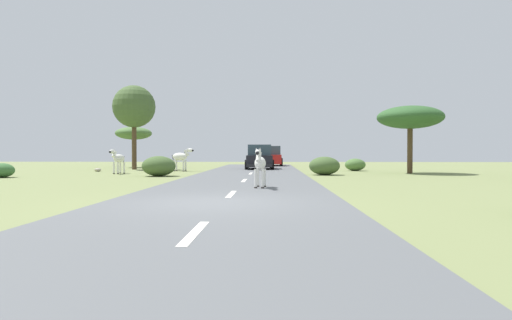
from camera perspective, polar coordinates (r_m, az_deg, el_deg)
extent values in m
plane|color=olive|center=(10.69, -5.37, -5.77)|extent=(90.00, 90.00, 0.00)
cube|color=#56595B|center=(10.66, -4.24, -5.65)|extent=(6.00, 64.00, 0.05)
cube|color=silver|center=(6.73, -8.00, -9.37)|extent=(0.16, 2.00, 0.01)
cube|color=silver|center=(12.63, -3.26, -4.47)|extent=(0.16, 2.00, 0.01)
cube|color=silver|center=(18.60, -1.56, -2.69)|extent=(0.16, 2.00, 0.01)
cube|color=silver|center=(24.58, -0.69, -1.78)|extent=(0.16, 2.00, 0.01)
cube|color=silver|center=(30.57, -0.16, -1.22)|extent=(0.16, 2.00, 0.01)
cube|color=silver|center=(36.56, 0.19, -0.85)|extent=(0.16, 2.00, 0.01)
ellipsoid|color=silver|center=(14.94, 0.56, -0.43)|extent=(0.46, 0.97, 0.45)
cylinder|color=silver|center=(14.67, -0.05, -2.45)|extent=(0.10, 0.10, 0.64)
cylinder|color=#28231E|center=(14.69, -0.05, -3.62)|extent=(0.12, 0.12, 0.04)
cylinder|color=silver|center=(14.64, 0.88, -2.46)|extent=(0.10, 0.10, 0.64)
cylinder|color=#28231E|center=(14.66, 0.88, -3.63)|extent=(0.12, 0.12, 0.04)
cylinder|color=silver|center=(15.28, 0.24, -2.31)|extent=(0.10, 0.10, 0.64)
cylinder|color=#28231E|center=(15.30, 0.24, -3.43)|extent=(0.12, 0.12, 0.04)
cylinder|color=silver|center=(15.25, 1.13, -2.32)|extent=(0.10, 0.10, 0.64)
cylinder|color=#28231E|center=(15.27, 1.13, -3.44)|extent=(0.12, 0.12, 0.04)
cylinder|color=silver|center=(14.48, 0.35, 0.43)|extent=(0.20, 0.35, 0.38)
cube|color=black|center=(14.48, 0.35, 0.73)|extent=(0.06, 0.31, 0.26)
ellipsoid|color=silver|center=(14.26, 0.25, 0.98)|extent=(0.21, 0.42, 0.21)
ellipsoid|color=black|center=(14.10, 0.17, 0.92)|extent=(0.13, 0.15, 0.12)
cone|color=silver|center=(14.37, 0.06, 1.39)|extent=(0.08, 0.08, 0.12)
cone|color=silver|center=(14.36, 0.53, 1.39)|extent=(0.08, 0.08, 0.12)
cylinder|color=black|center=(15.41, 0.75, -0.70)|extent=(0.05, 0.14, 0.38)
ellipsoid|color=silver|center=(26.61, -17.47, 0.20)|extent=(0.62, 1.08, 0.48)
cylinder|color=silver|center=(26.41, -18.08, -1.00)|extent=(0.12, 0.12, 0.69)
cylinder|color=#28231E|center=(26.42, -18.08, -1.70)|extent=(0.14, 0.14, 0.05)
cylinder|color=silver|center=(26.27, -17.61, -1.01)|extent=(0.12, 0.12, 0.69)
cylinder|color=#28231E|center=(26.29, -17.61, -1.71)|extent=(0.14, 0.14, 0.05)
cylinder|color=silver|center=(26.97, -17.32, -0.95)|extent=(0.12, 0.12, 0.69)
cylinder|color=#28231E|center=(26.98, -17.32, -1.64)|extent=(0.14, 0.14, 0.05)
cylinder|color=silver|center=(26.83, -16.86, -0.96)|extent=(0.12, 0.12, 0.69)
cylinder|color=#28231E|center=(26.85, -16.85, -1.65)|extent=(0.14, 0.14, 0.05)
cylinder|color=silver|center=(26.20, -18.04, 0.72)|extent=(0.26, 0.39, 0.41)
cube|color=black|center=(26.20, -18.04, 0.91)|extent=(0.11, 0.33, 0.28)
ellipsoid|color=silver|center=(26.00, -18.32, 1.05)|extent=(0.28, 0.47, 0.22)
ellipsoid|color=black|center=(25.85, -18.54, 1.02)|extent=(0.16, 0.18, 0.13)
cone|color=silver|center=(26.12, -18.31, 1.29)|extent=(0.10, 0.10, 0.13)
cone|color=silver|center=(26.05, -18.08, 1.30)|extent=(0.10, 0.10, 0.13)
cylinder|color=black|center=(27.04, -16.90, 0.02)|extent=(0.07, 0.15, 0.41)
ellipsoid|color=silver|center=(29.10, -9.92, 0.43)|extent=(1.17, 0.79, 0.51)
cylinder|color=silver|center=(28.81, -9.47, -0.74)|extent=(0.14, 0.14, 0.74)
cylinder|color=#28231E|center=(28.82, -9.47, -1.43)|extent=(0.16, 0.16, 0.05)
cylinder|color=silver|center=(29.04, -9.18, -0.73)|extent=(0.14, 0.14, 0.74)
cylinder|color=#28231E|center=(29.05, -9.18, -1.41)|extent=(0.16, 0.16, 0.05)
cylinder|color=silver|center=(29.19, -10.66, -0.72)|extent=(0.14, 0.14, 0.74)
cylinder|color=#28231E|center=(29.20, -10.65, -1.40)|extent=(0.16, 0.16, 0.05)
cylinder|color=silver|center=(29.42, -10.36, -0.71)|extent=(0.14, 0.14, 0.74)
cylinder|color=#28231E|center=(29.44, -10.36, -1.38)|extent=(0.16, 0.16, 0.05)
cylinder|color=silver|center=(28.82, -9.05, 0.96)|extent=(0.43, 0.32, 0.44)
cube|color=black|center=(28.82, -9.05, 1.13)|extent=(0.35, 0.16, 0.30)
ellipsoid|color=silver|center=(28.69, -8.62, 1.28)|extent=(0.51, 0.35, 0.24)
ellipsoid|color=black|center=(28.59, -8.30, 1.25)|extent=(0.20, 0.19, 0.14)
cone|color=silver|center=(28.69, -8.89, 1.52)|extent=(0.11, 0.11, 0.14)
cone|color=silver|center=(28.81, -8.75, 1.51)|extent=(0.11, 0.11, 0.14)
cylinder|color=black|center=(29.40, -10.82, 0.24)|extent=(0.16, 0.09, 0.44)
cube|color=black|center=(31.50, 0.45, -0.10)|extent=(1.91, 4.24, 0.80)
cube|color=#334751|center=(31.69, 0.45, 1.31)|extent=(1.70, 2.24, 0.76)
cube|color=black|center=(29.35, 0.45, -0.72)|extent=(1.71, 0.20, 0.24)
cylinder|color=black|center=(30.17, -1.26, -0.61)|extent=(0.24, 0.69, 0.68)
cylinder|color=black|center=(30.17, 2.16, -0.61)|extent=(0.24, 0.69, 0.68)
cylinder|color=black|center=(32.87, -1.11, -0.47)|extent=(0.24, 0.69, 0.68)
cylinder|color=black|center=(32.86, 2.03, -0.47)|extent=(0.24, 0.69, 0.68)
cube|color=red|center=(38.88, 1.98, 0.12)|extent=(1.83, 4.21, 0.80)
cube|color=#334751|center=(38.67, 1.98, 1.27)|extent=(1.66, 2.21, 0.76)
cube|color=black|center=(41.04, 2.01, -0.21)|extent=(1.71, 0.17, 0.24)
cylinder|color=black|center=(40.23, 3.28, -0.19)|extent=(0.23, 0.68, 0.68)
cylinder|color=black|center=(40.25, 0.72, -0.19)|extent=(0.23, 0.68, 0.68)
cylinder|color=black|center=(37.54, 3.34, -0.28)|extent=(0.23, 0.68, 0.68)
cylinder|color=black|center=(37.55, 0.59, -0.28)|extent=(0.23, 0.68, 0.68)
cylinder|color=#4C3823|center=(32.70, -15.63, 1.72)|extent=(0.33, 0.33, 3.33)
sphere|color=#425B2D|center=(32.86, -15.65, 6.75)|extent=(3.04, 3.04, 3.04)
cylinder|color=#4C3823|center=(37.31, -15.69, 0.83)|extent=(0.30, 0.30, 2.29)
ellipsoid|color=#4C7038|center=(37.34, -15.71, 3.38)|extent=(2.96, 2.96, 1.03)
cylinder|color=#4C3823|center=(27.41, 19.47, 1.11)|extent=(0.31, 0.31, 2.65)
ellipsoid|color=#2D5628|center=(27.49, 19.50, 5.28)|extent=(3.85, 3.85, 1.35)
ellipsoid|color=#386633|center=(24.98, -30.28, -1.18)|extent=(1.19, 1.07, 0.72)
ellipsoid|color=#4C7038|center=(30.07, 12.84, -0.60)|extent=(1.37, 1.24, 0.82)
ellipsoid|color=#425B2D|center=(23.36, -12.59, -0.79)|extent=(1.76, 1.58, 1.06)
ellipsoid|color=#425B2D|center=(24.28, 8.94, -0.76)|extent=(1.69, 1.52, 1.01)
ellipsoid|color=#A89E8C|center=(30.01, -19.98, -1.21)|extent=(0.44, 0.39, 0.22)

